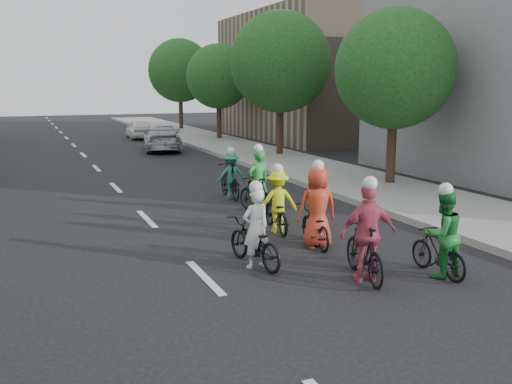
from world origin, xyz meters
TOP-DOWN VIEW (x-y plane):
  - ground at (0.00, 0.00)m, footprint 120.00×120.00m
  - sidewalk_right at (8.00, 10.00)m, footprint 4.00×80.00m
  - curb_right at (6.05, 10.00)m, footprint 0.18×80.00m
  - bldg_se at (16.00, 24.00)m, footprint 10.00×14.00m
  - tree_r_0 at (8.80, 6.60)m, footprint 4.00×4.00m
  - tree_r_1 at (8.80, 15.60)m, footprint 4.80×4.80m
  - tree_r_2 at (8.80, 24.60)m, footprint 4.00×4.00m
  - tree_r_3 at (8.80, 33.60)m, footprint 4.80×4.80m
  - cyclist_0 at (2.98, 6.72)m, footprint 0.97×1.86m
  - cyclist_1 at (2.60, 2.52)m, footprint 1.04×1.83m
  - cyclist_2 at (2.93, 4.46)m, footprint 0.80×1.73m
  - cyclist_3 at (1.10, 0.27)m, footprint 0.90×1.84m
  - cyclist_4 at (4.00, -1.59)m, footprint 0.78×1.47m
  - cyclist_5 at (2.86, 1.04)m, footprint 0.94×1.74m
  - cyclist_6 at (2.62, -1.26)m, footprint 1.09×1.77m
  - follow_car_lead at (4.12, 20.35)m, footprint 2.72×4.90m
  - follow_car_trail at (4.38, 27.75)m, footprint 1.61×3.67m

SIDE VIEW (x-z plane):
  - ground at x=0.00m, z-range 0.00..0.00m
  - sidewalk_right at x=8.00m, z-range 0.00..0.15m
  - curb_right at x=6.05m, z-range 0.00..0.18m
  - cyclist_3 at x=1.10m, z-range -0.29..1.40m
  - cyclist_1 at x=2.60m, z-range -0.22..1.42m
  - follow_car_trail at x=4.38m, z-range 0.00..1.23m
  - cyclist_0 at x=2.98m, z-range -0.17..1.44m
  - cyclist_2 at x=2.93m, z-range -0.30..1.62m
  - cyclist_4 at x=4.00m, z-range -0.21..1.54m
  - cyclist_5 at x=2.86m, z-range -0.28..1.62m
  - follow_car_lead at x=4.12m, z-range 0.00..1.34m
  - cyclist_6 at x=2.62m, z-range -0.25..1.65m
  - tree_r_0 at x=8.80m, z-range 0.98..6.95m
  - tree_r_2 at x=8.80m, z-range 0.98..6.95m
  - bldg_se at x=16.00m, z-range 0.00..8.00m
  - tree_r_1 at x=8.80m, z-range 1.05..7.98m
  - tree_r_3 at x=8.80m, z-range 1.05..7.98m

